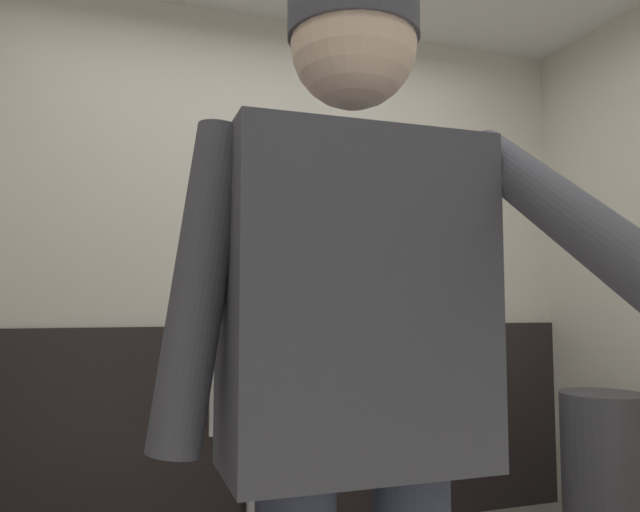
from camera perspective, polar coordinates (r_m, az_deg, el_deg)
The scene contains 8 objects.
wall_back at distance 3.07m, azimuth -5.78°, elevation -1.21°, with size 4.03×0.12×2.59m, color beige.
wainscot_band_back at distance 3.05m, azimuth -5.58°, elevation -16.09°, with size 3.43×0.03×1.01m, color black.
urinal_left at distance 2.86m, azimuth -5.99°, elevation -11.35°, with size 0.40×0.34×1.24m.
urinal_middle at distance 3.11m, azimuth 7.87°, elevation -10.79°, with size 0.40×0.34×1.24m.
privacy_divider_panel at distance 2.88m, azimuth 1.71°, elevation -7.87°, with size 0.04×0.40×0.90m, color #4C4C51.
person at distance 1.09m, azimuth 3.48°, elevation -9.15°, with size 0.69×0.60×1.71m.
trash_bin at distance 3.10m, azimuth 25.35°, elevation -18.26°, with size 0.37×0.37×0.72m, color #38383D.
soap_dispenser at distance 3.22m, azimuth 7.45°, elevation -3.22°, with size 0.10×0.07×0.18m, color silver.
Camera 1 is at (-0.68, -1.41, 1.11)m, focal length 33.86 mm.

